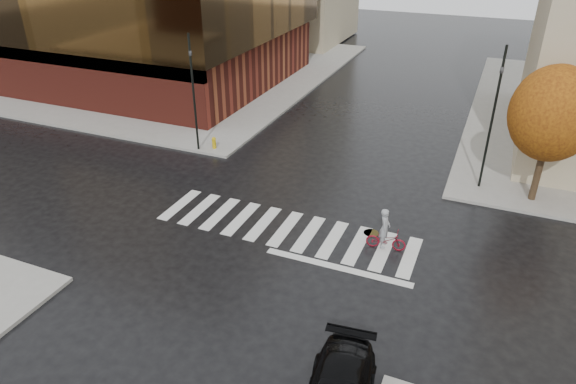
# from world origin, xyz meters

# --- Properties ---
(ground) EXTENTS (120.00, 120.00, 0.00)m
(ground) POSITION_xyz_m (0.00, 0.00, 0.00)
(ground) COLOR black
(ground) RESTS_ON ground
(sidewalk_nw) EXTENTS (30.00, 30.00, 0.15)m
(sidewalk_nw) POSITION_xyz_m (-21.00, 21.00, 0.07)
(sidewalk_nw) COLOR gray
(sidewalk_nw) RESTS_ON ground
(crosswalk) EXTENTS (12.00, 3.00, 0.01)m
(crosswalk) POSITION_xyz_m (0.00, 0.50, 0.01)
(crosswalk) COLOR silver
(crosswalk) RESTS_ON ground
(tree_ne_a) EXTENTS (3.80, 3.80, 6.50)m
(tree_ne_a) POSITION_xyz_m (10.00, 7.40, 4.46)
(tree_ne_a) COLOR black
(tree_ne_a) RESTS_ON sidewalk_ne
(cyclist) EXTENTS (1.69, 0.74, 1.86)m
(cyclist) POSITION_xyz_m (4.39, 0.72, 0.63)
(cyclist) COLOR maroon
(cyclist) RESTS_ON ground
(traffic_light_nw) EXTENTS (0.18, 0.16, 6.62)m
(traffic_light_nw) POSITION_xyz_m (-8.02, 6.30, 3.85)
(traffic_light_nw) COLOR black
(traffic_light_nw) RESTS_ON sidewalk_nw
(traffic_light_ne) EXTENTS (0.19, 0.21, 7.05)m
(traffic_light_ne) POSITION_xyz_m (7.54, 7.80, 4.13)
(traffic_light_ne) COLOR black
(traffic_light_ne) RESTS_ON sidewalk_ne
(fire_hydrant) EXTENTS (0.25, 0.25, 0.69)m
(fire_hydrant) POSITION_xyz_m (-7.22, 6.76, 0.53)
(fire_hydrant) COLOR #C09A0B
(fire_hydrant) RESTS_ON sidewalk_nw
(manhole) EXTENTS (0.86, 0.86, 0.01)m
(manhole) POSITION_xyz_m (3.59, 1.64, 0.01)
(manhole) COLOR #443B18
(manhole) RESTS_ON ground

